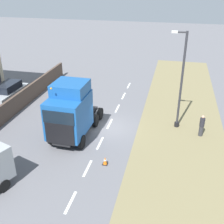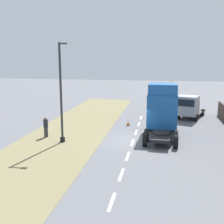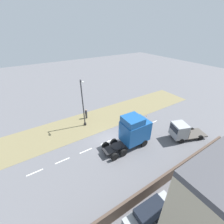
{
  "view_description": "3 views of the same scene",
  "coord_description": "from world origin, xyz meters",
  "px_view_note": "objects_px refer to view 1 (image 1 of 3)",
  "views": [
    {
      "loc": [
        -5.0,
        20.1,
        11.62
      ],
      "look_at": [
        -0.57,
        0.86,
        1.94
      ],
      "focal_mm": 45.0,
      "sensor_mm": 36.0,
      "label": 1
    },
    {
      "loc": [
        2.17,
        -22.53,
        6.87
      ],
      "look_at": [
        -2.16,
        1.95,
        1.95
      ],
      "focal_mm": 45.0,
      "sensor_mm": 36.0,
      "label": 2
    },
    {
      "loc": [
        14.44,
        -8.94,
        14.77
      ],
      "look_at": [
        -2.97,
        2.2,
        2.72
      ],
      "focal_mm": 24.0,
      "sensor_mm": 36.0,
      "label": 3
    }
  ],
  "objects_px": {
    "parked_car": "(9,94)",
    "traffic_cone_lead": "(105,161)",
    "lamp_post": "(180,87)",
    "pedestrian": "(202,126)",
    "lorry_cab": "(71,112)"
  },
  "relations": [
    {
      "from": "lamp_post",
      "to": "pedestrian",
      "type": "xyz_separation_m",
      "value": [
        -1.95,
        1.11,
        -2.72
      ]
    },
    {
      "from": "lorry_cab",
      "to": "traffic_cone_lead",
      "type": "distance_m",
      "value": 4.77
    },
    {
      "from": "traffic_cone_lead",
      "to": "pedestrian",
      "type": "bearing_deg",
      "value": -140.4
    },
    {
      "from": "lorry_cab",
      "to": "pedestrian",
      "type": "bearing_deg",
      "value": -163.41
    },
    {
      "from": "parked_car",
      "to": "lorry_cab",
      "type": "bearing_deg",
      "value": 151.32
    },
    {
      "from": "lorry_cab",
      "to": "parked_car",
      "type": "relative_size",
      "value": 1.4
    },
    {
      "from": "parked_car",
      "to": "lamp_post",
      "type": "bearing_deg",
      "value": 177.67
    },
    {
      "from": "parked_car",
      "to": "traffic_cone_lead",
      "type": "height_order",
      "value": "parked_car"
    },
    {
      "from": "lorry_cab",
      "to": "lamp_post",
      "type": "relative_size",
      "value": 0.85
    },
    {
      "from": "lorry_cab",
      "to": "lamp_post",
      "type": "height_order",
      "value": "lamp_post"
    },
    {
      "from": "lorry_cab",
      "to": "parked_car",
      "type": "distance_m",
      "value": 9.89
    },
    {
      "from": "lamp_post",
      "to": "traffic_cone_lead",
      "type": "distance_m",
      "value": 8.62
    },
    {
      "from": "lorry_cab",
      "to": "lamp_post",
      "type": "distance_m",
      "value": 8.88
    },
    {
      "from": "parked_car",
      "to": "traffic_cone_lead",
      "type": "bearing_deg",
      "value": 148.72
    },
    {
      "from": "parked_car",
      "to": "pedestrian",
      "type": "bearing_deg",
      "value": 174.66
    }
  ]
}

